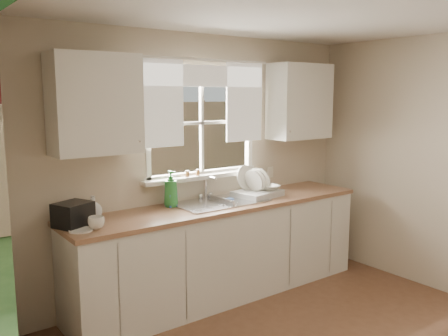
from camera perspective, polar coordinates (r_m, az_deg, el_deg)
room_walls at (r=3.21m, az=18.59°, el=-4.02°), size 3.62×4.02×2.50m
ceiling at (r=3.23m, az=18.75°, el=18.63°), size 3.60×4.00×0.02m
window at (r=4.65m, az=-2.58°, el=3.41°), size 1.38×0.16×1.06m
curtains at (r=4.59m, az=-2.26°, el=8.93°), size 1.50×0.03×0.81m
base_cabinets at (r=4.62m, az=-0.23°, el=-10.00°), size 3.00×0.62×0.87m
countertop at (r=4.49m, az=-0.23°, el=-4.50°), size 3.04×0.65×0.04m
upper_cabinet_left at (r=3.94m, az=-15.26°, el=7.43°), size 0.70×0.33×0.80m
upper_cabinet_right at (r=5.24m, az=9.09°, el=7.90°), size 0.70×0.33×0.80m
wall_outlet at (r=5.23m, az=5.56°, el=-0.50°), size 0.08×0.01×0.12m
sill_jars at (r=4.55m, az=-3.79°, el=-0.60°), size 0.16×0.04×0.06m
backyard at (r=10.84m, az=-20.06°, el=16.47°), size 20.00×10.00×6.13m
sink at (r=4.53m, az=-0.47°, el=-5.06°), size 0.88×0.52×0.40m
dish_rack at (r=4.77m, az=3.96°, el=-2.67°), size 0.51×0.42×0.31m
bowl at (r=4.82m, az=5.52°, el=-2.34°), size 0.23×0.23×0.05m
soap_bottle_a at (r=4.34m, az=-6.41°, el=-2.50°), size 0.15×0.15×0.33m
soap_bottle_b at (r=4.35m, az=-6.37°, el=-3.48°), size 0.09×0.09×0.18m
soap_bottle_c at (r=4.06m, az=-15.51°, el=-4.57°), size 0.18×0.18×0.19m
saucer at (r=3.75m, az=-16.84°, el=-7.16°), size 0.18×0.18×0.01m
cup at (r=3.76m, az=-15.12°, el=-6.38°), size 0.14×0.14×0.10m
black_appliance at (r=3.87m, az=-17.70°, el=-5.35°), size 0.33×0.31×0.19m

